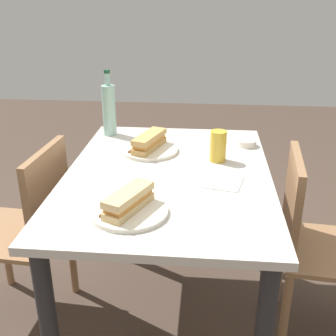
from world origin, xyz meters
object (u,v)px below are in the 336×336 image
(beer_glass, at_px, (218,146))
(water_bottle, at_px, (109,109))
(knife_near, at_px, (113,206))
(knife_far, at_px, (137,147))
(olive_bowl, at_px, (247,143))
(chair_far, at_px, (31,226))
(chair_near, at_px, (313,240))
(plate_far, at_px, (150,150))
(plate_near, at_px, (129,212))
(baguette_sandwich_near, at_px, (129,200))
(dining_table, at_px, (168,199))
(baguette_sandwich_far, at_px, (149,141))

(beer_glass, bearing_deg, water_bottle, 60.71)
(knife_near, distance_m, knife_far, 0.56)
(water_bottle, distance_m, olive_bowl, 0.69)
(water_bottle, xyz_separation_m, beer_glass, (-0.30, -0.53, -0.07))
(chair_far, xyz_separation_m, knife_near, (-0.32, -0.45, 0.30))
(chair_near, height_order, plate_far, chair_near)
(chair_far, relative_size, olive_bowl, 9.65)
(plate_near, xyz_separation_m, baguette_sandwich_near, (0.00, 0.00, 0.04))
(dining_table, bearing_deg, knife_far, 34.96)
(dining_table, relative_size, baguette_sandwich_near, 5.21)
(chair_near, bearing_deg, dining_table, 89.75)
(baguette_sandwich_near, relative_size, knife_far, 1.26)
(knife_far, bearing_deg, plate_near, -173.45)
(plate_far, relative_size, baguette_sandwich_far, 1.11)
(chair_far, distance_m, knife_far, 0.59)
(baguette_sandwich_far, relative_size, knife_far, 1.33)
(chair_far, height_order, knife_near, chair_far)
(dining_table, height_order, olive_bowl, olive_bowl)
(plate_far, distance_m, olive_bowl, 0.46)
(knife_far, bearing_deg, water_bottle, 38.79)
(plate_near, bearing_deg, chair_far, 56.47)
(beer_glass, bearing_deg, baguette_sandwich_near, 148.66)
(knife_near, height_order, water_bottle, water_bottle)
(plate_near, distance_m, plate_far, 0.57)
(chair_near, distance_m, olive_bowl, 0.52)
(beer_glass, height_order, olive_bowl, beer_glass)
(chair_near, xyz_separation_m, knife_far, (0.24, 0.77, 0.30))
(water_bottle, bearing_deg, plate_far, -133.78)
(knife_near, xyz_separation_m, plate_far, (0.56, -0.05, -0.01))
(plate_far, relative_size, water_bottle, 0.80)
(baguette_sandwich_near, relative_size, plate_far, 0.85)
(beer_glass, bearing_deg, plate_far, 75.21)
(dining_table, distance_m, knife_far, 0.32)
(water_bottle, bearing_deg, plate_near, -163.34)
(dining_table, relative_size, knife_near, 6.58)
(water_bottle, bearing_deg, baguette_sandwich_near, -163.34)
(dining_table, relative_size, olive_bowl, 13.02)
(knife_far, bearing_deg, beer_glass, -103.63)
(chair_far, height_order, baguette_sandwich_far, same)
(baguette_sandwich_far, bearing_deg, dining_table, -155.11)
(chair_far, height_order, water_bottle, water_bottle)
(chair_near, distance_m, knife_near, 0.88)
(plate_far, height_order, olive_bowl, olive_bowl)
(beer_glass, relative_size, olive_bowl, 1.52)
(baguette_sandwich_far, bearing_deg, knife_near, 174.96)
(knife_far, relative_size, water_bottle, 0.54)
(beer_glass, bearing_deg, chair_far, 100.65)
(dining_table, height_order, beer_glass, beer_glass)
(baguette_sandwich_far, xyz_separation_m, water_bottle, (0.22, 0.23, 0.08))
(dining_table, relative_size, beer_glass, 8.59)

